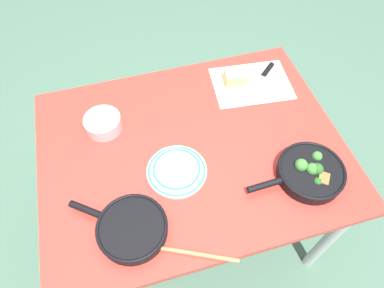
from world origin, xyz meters
TOP-DOWN VIEW (x-y plane):
  - ground_plane at (0.00, 0.00)m, footprint 14.00×14.00m
  - dining_table_red at (0.00, 0.00)m, footprint 1.16×0.89m
  - skillet_broccoli at (0.37, -0.24)m, footprint 0.36×0.24m
  - skillet_eggs at (-0.28, -0.27)m, footprint 0.31×0.27m
  - wooden_spoon at (-0.19, -0.36)m, footprint 0.35×0.19m
  - parchment_sheet at (0.35, 0.25)m, footprint 0.36×0.28m
  - grater_knife at (0.40, 0.27)m, footprint 0.22×0.20m
  - cheese_block at (0.28, 0.28)m, footprint 0.10×0.09m
  - dinner_plate_stack at (-0.08, -0.09)m, footprint 0.22×0.22m
  - prep_bowl_steel at (-0.31, 0.19)m, footprint 0.14×0.14m

SIDE VIEW (x-z plane):
  - ground_plane at x=0.00m, z-range 0.00..0.00m
  - dining_table_red at x=0.00m, z-range 0.29..1.02m
  - parchment_sheet at x=0.35m, z-range 0.74..0.74m
  - wooden_spoon at x=-0.19m, z-range 0.74..0.76m
  - grater_knife at x=0.40m, z-range 0.74..0.76m
  - dinner_plate_stack at x=-0.08m, z-range 0.74..0.77m
  - skillet_eggs at x=-0.28m, z-range 0.74..0.79m
  - cheese_block at x=0.28m, z-range 0.74..0.79m
  - prep_bowl_steel at x=-0.31m, z-range 0.74..0.80m
  - skillet_broccoli at x=0.37m, z-range 0.73..0.81m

